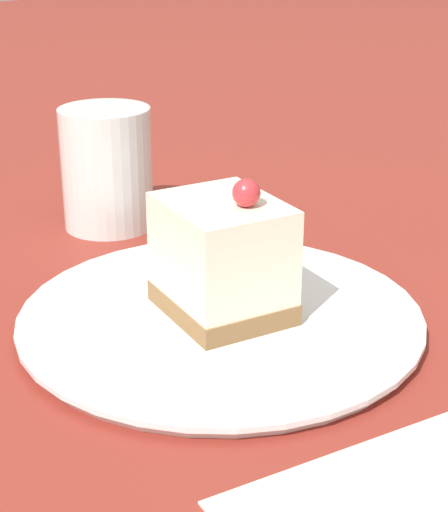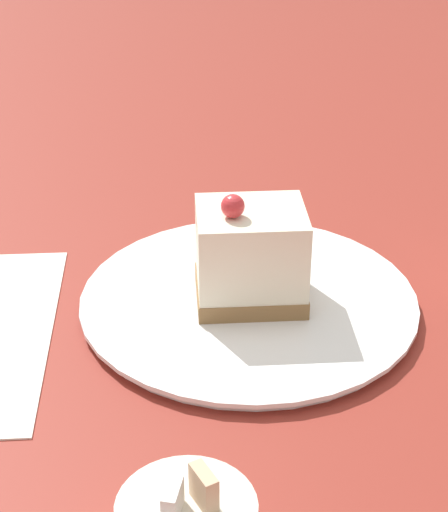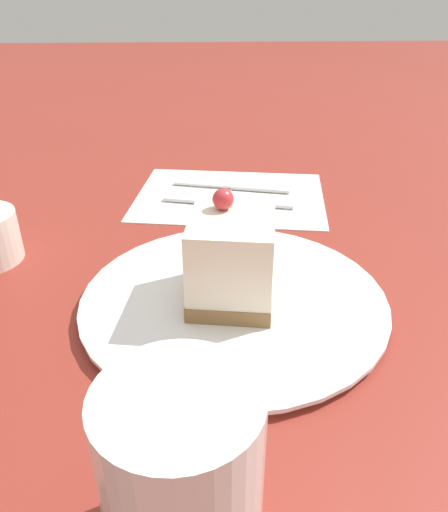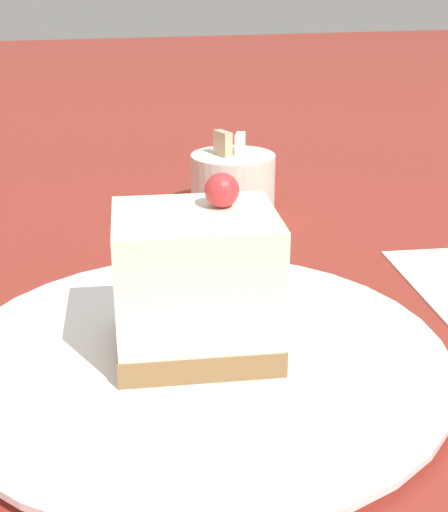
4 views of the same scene
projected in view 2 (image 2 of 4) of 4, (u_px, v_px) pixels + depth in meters
The scene contains 3 objects.
ground_plane at pixel (248, 326), 0.70m from camera, with size 4.00×4.00×0.00m, color maroon.
plate at pixel (249, 301), 0.72m from camera, with size 0.28×0.28×0.01m.
cake_slice at pixel (250, 255), 0.70m from camera, with size 0.10×0.09×0.10m.
Camera 2 is at (0.14, 0.56, 0.40)m, focal length 60.00 mm.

